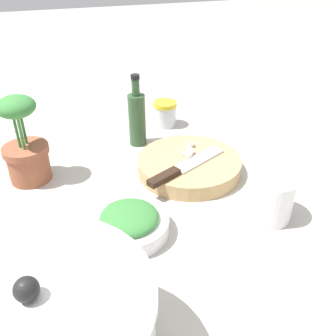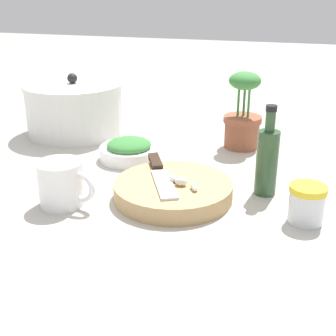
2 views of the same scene
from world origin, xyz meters
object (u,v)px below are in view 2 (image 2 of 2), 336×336
cutting_board (173,190)px  stock_pot (75,108)px  coffee_mug (62,184)px  oil_bottle (267,160)px  spice_jar (307,204)px  potted_herb (243,117)px  chef_knife (160,173)px  garlic_cloves (182,182)px  herb_bowl (129,150)px

cutting_board → stock_pot: 0.52m
coffee_mug → oil_bottle: oil_bottle is taller
spice_jar → potted_herb: potted_herb is taller
cutting_board → coffee_mug: (-0.20, -0.09, 0.03)m
coffee_mug → oil_bottle: 0.41m
chef_knife → spice_jar: spice_jar is taller
garlic_cloves → coffee_mug: 0.23m
herb_bowl → oil_bottle: 0.36m
cutting_board → oil_bottle: bearing=23.8°
garlic_cloves → oil_bottle: size_ratio=0.37×
garlic_cloves → stock_pot: 0.54m
oil_bottle → potted_herb: potted_herb is taller
potted_herb → spice_jar: bearing=-65.4°
oil_bottle → stock_pot: size_ratio=0.68×
potted_herb → chef_knife: bearing=-111.1°
garlic_cloves → spice_jar: 0.24m
garlic_cloves → cutting_board: bearing=157.9°
herb_bowl → spice_jar: spice_jar is taller
garlic_cloves → herb_bowl: bearing=134.2°
chef_knife → oil_bottle: bearing=166.1°
garlic_cloves → potted_herb: bearing=79.7°
cutting_board → potted_herb: bearing=76.2°
potted_herb → stock_pot: bearing=-178.7°
stock_pot → potted_herb: bearing=1.3°
oil_bottle → spice_jar: bearing=-51.0°
chef_knife → spice_jar: bearing=143.0°
cutting_board → garlic_cloves: garlic_cloves is taller
coffee_mug → garlic_cloves: bearing=19.8°
herb_bowl → coffee_mug: 0.27m
oil_bottle → potted_herb: bearing=108.0°
chef_knife → potted_herb: size_ratio=1.07×
oil_bottle → stock_pot: 0.62m
coffee_mug → stock_pot: 0.47m
coffee_mug → potted_herb: (0.29, 0.44, 0.04)m
oil_bottle → stock_pot: oil_bottle is taller
spice_jar → stock_pot: bearing=150.5°
garlic_cloves → herb_bowl: (-0.19, 0.19, -0.02)m
oil_bottle → cutting_board: bearing=-156.2°
spice_jar → garlic_cloves: bearing=175.8°
stock_pot → spice_jar: bearing=-29.5°
cutting_board → chef_knife: bearing=139.9°
chef_knife → coffee_mug: size_ratio=1.73×
spice_jar → chef_knife: bearing=169.0°
cutting_board → oil_bottle: (0.18, 0.08, 0.06)m
cutting_board → chef_knife: chef_knife is taller
cutting_board → potted_herb: size_ratio=1.21×
spice_jar → coffee_mug: bearing=-172.3°
garlic_cloves → potted_herb: (0.07, 0.36, 0.04)m
chef_knife → garlic_cloves: size_ratio=3.03×
cutting_board → stock_pot: stock_pot is taller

